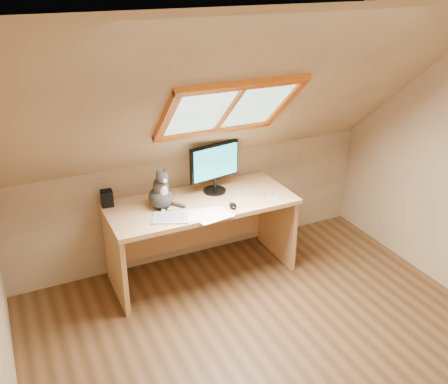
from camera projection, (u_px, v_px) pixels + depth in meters
ground at (292, 371)px, 3.49m from camera, size 3.50×3.50×0.00m
room_shell at (315, 190)px, 2.81m from camera, size 3.52×3.52×2.41m
desk at (198, 221)px, 4.42m from camera, size 1.61×0.71×0.74m
monitor at (215, 165)px, 4.34m from camera, size 0.48×0.20×0.44m
cat at (161, 193)px, 4.11m from camera, size 0.23×0.26×0.37m
desk_speaker at (107, 198)px, 4.16m from camera, size 0.10×0.10×0.14m
graphics_tablet at (171, 218)px, 3.98m from camera, size 0.34×0.30×0.01m
mouse at (233, 206)px, 4.15m from camera, size 0.09×0.12×0.03m
papers at (201, 216)px, 4.02m from camera, size 0.33×0.27×0.00m
cables at (253, 196)px, 4.35m from camera, size 0.51×0.26×0.01m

